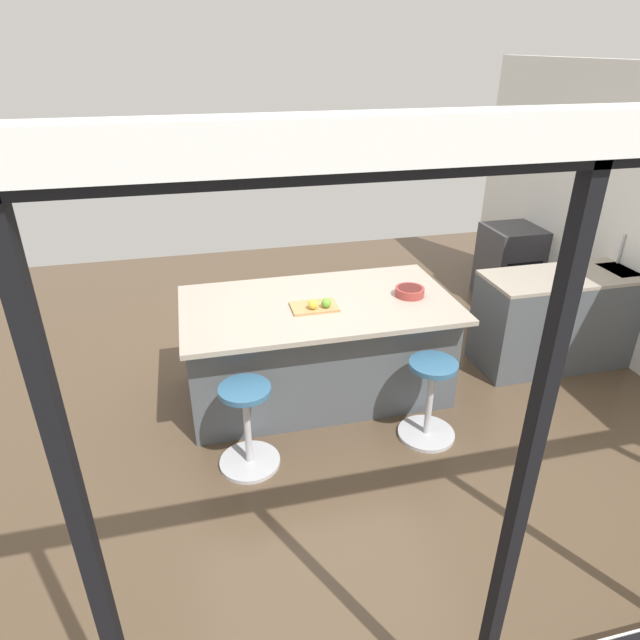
# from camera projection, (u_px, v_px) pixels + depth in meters

# --- Properties ---
(ground_plane) EXTENTS (7.66, 7.66, 0.00)m
(ground_plane) POSITION_uv_depth(u_px,v_px,m) (325.00, 391.00, 4.82)
(ground_plane) COLOR brown
(window_panel_rear) EXTENTS (5.89, 0.12, 2.61)m
(window_panel_rear) POSITION_uv_depth(u_px,v_px,m) (501.00, 583.00, 2.04)
(window_panel_rear) COLOR silver
(window_panel_rear) RESTS_ON ground_plane
(sink_cabinet) EXTENTS (2.21, 0.60, 1.17)m
(sink_cabinet) POSITION_uv_depth(u_px,v_px,m) (592.00, 315.00, 5.16)
(sink_cabinet) COLOR #4C5156
(sink_cabinet) RESTS_ON ground_plane
(oven_range) EXTENTS (0.60, 0.61, 0.86)m
(oven_range) POSITION_uv_depth(u_px,v_px,m) (509.00, 263.00, 6.42)
(oven_range) COLOR #38383D
(oven_range) RESTS_ON ground_plane
(kitchen_island) EXTENTS (2.18, 1.20, 0.89)m
(kitchen_island) POSITION_uv_depth(u_px,v_px,m) (317.00, 347.00, 4.61)
(kitchen_island) COLOR #4C5156
(kitchen_island) RESTS_ON ground_plane
(stool_by_window) EXTENTS (0.44, 0.44, 0.66)m
(stool_by_window) POSITION_uv_depth(u_px,v_px,m) (429.00, 402.00, 4.14)
(stool_by_window) COLOR #B7B7BC
(stool_by_window) RESTS_ON ground_plane
(stool_middle) EXTENTS (0.44, 0.44, 0.66)m
(stool_middle) POSITION_uv_depth(u_px,v_px,m) (248.00, 429.00, 3.85)
(stool_middle) COLOR #B7B7BC
(stool_middle) RESTS_ON ground_plane
(cutting_board) EXTENTS (0.36, 0.24, 0.02)m
(cutting_board) POSITION_uv_depth(u_px,v_px,m) (314.00, 307.00, 4.27)
(cutting_board) COLOR tan
(cutting_board) RESTS_ON kitchen_island
(apple_green) EXTENTS (0.08, 0.08, 0.08)m
(apple_green) POSITION_uv_depth(u_px,v_px,m) (326.00, 303.00, 4.22)
(apple_green) COLOR #609E2D
(apple_green) RESTS_ON cutting_board
(apple_yellow) EXTENTS (0.08, 0.08, 0.08)m
(apple_yellow) POSITION_uv_depth(u_px,v_px,m) (313.00, 304.00, 4.20)
(apple_yellow) COLOR gold
(apple_yellow) RESTS_ON cutting_board
(fruit_bowl) EXTENTS (0.24, 0.24, 0.07)m
(fruit_bowl) POSITION_uv_depth(u_px,v_px,m) (410.00, 291.00, 4.47)
(fruit_bowl) COLOR #993833
(fruit_bowl) RESTS_ON kitchen_island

